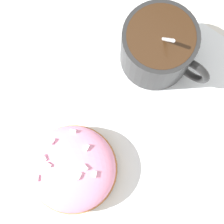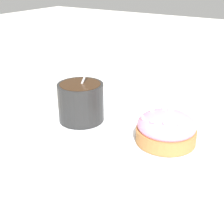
% 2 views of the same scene
% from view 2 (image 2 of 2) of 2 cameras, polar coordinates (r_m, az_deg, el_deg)
% --- Properties ---
extents(ground_plane, '(3.00, 3.00, 0.00)m').
position_cam_2_polar(ground_plane, '(0.59, 1.82, -3.21)').
color(ground_plane, silver).
extents(paper_napkin, '(0.34, 0.35, 0.00)m').
position_cam_2_polar(paper_napkin, '(0.59, 1.82, -3.08)').
color(paper_napkin, white).
rests_on(paper_napkin, ground_plane).
extents(coffee_cup, '(0.09, 0.12, 0.10)m').
position_cam_2_polar(coffee_cup, '(0.61, -5.64, 2.18)').
color(coffee_cup, black).
rests_on(coffee_cup, paper_napkin).
extents(frosted_pastry, '(0.10, 0.10, 0.06)m').
position_cam_2_polar(frosted_pastry, '(0.54, 9.77, -3.12)').
color(frosted_pastry, '#B2753D').
rests_on(frosted_pastry, paper_napkin).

